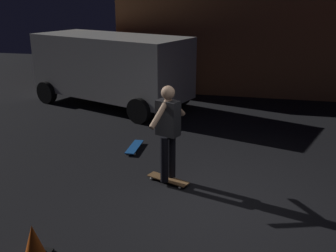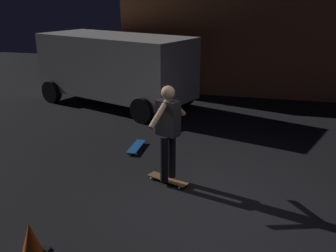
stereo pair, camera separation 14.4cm
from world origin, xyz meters
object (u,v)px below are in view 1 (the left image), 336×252
skateboard_ridden (168,179)px  skateboard_spare (134,147)px  parked_van (111,66)px  skater (168,127)px  traffic_cone (34,243)px

skateboard_ridden → skateboard_spare: same height
parked_van → skater: 5.36m
skater → skateboard_ridden: bearing=-90.0°
skater → skateboard_spare: bearing=127.8°
parked_van → skateboard_ridden: (2.73, -4.61, -1.11)m
skateboard_spare → traffic_cone: (-0.16, -3.67, 0.16)m
skater → traffic_cone: size_ratio=3.63×
skateboard_spare → traffic_cone: size_ratio=1.70×
skater → traffic_cone: (-1.19, -2.35, -0.83)m
parked_van → traffic_cone: (1.54, -6.96, -0.95)m
parked_van → traffic_cone: parked_van is taller
skateboard_ridden → traffic_cone: size_ratio=1.74×
skateboard_ridden → skateboard_spare: size_ratio=1.02×
skateboard_ridden → skateboard_spare: (-1.03, 1.33, 0.00)m
parked_van → skateboard_spare: 3.86m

